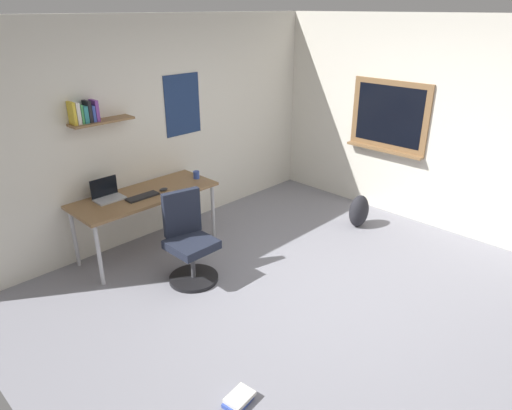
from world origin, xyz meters
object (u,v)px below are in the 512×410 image
at_px(keyboard, 142,197).
at_px(backpack, 359,211).
at_px(computer_mouse, 164,189).
at_px(coffee_mug, 196,175).
at_px(laptop, 107,194).
at_px(book_stack_on_floor, 239,399).
at_px(office_chair, 189,243).
at_px(desk, 145,199).

relative_size(keyboard, backpack, 0.86).
relative_size(computer_mouse, coffee_mug, 1.13).
xyz_separation_m(computer_mouse, backpack, (2.08, -1.33, -0.53)).
relative_size(laptop, book_stack_on_floor, 1.26).
relative_size(computer_mouse, backpack, 0.24).
relative_size(office_chair, coffee_mug, 10.33).
distance_m(office_chair, coffee_mug, 1.15).
height_order(laptop, computer_mouse, laptop).
height_order(desk, backpack, desk).
distance_m(desk, computer_mouse, 0.23).
relative_size(desk, backpack, 3.79).
xyz_separation_m(office_chair, laptop, (-0.34, 0.98, 0.37)).
distance_m(computer_mouse, coffee_mug, 0.52).
bearing_deg(backpack, book_stack_on_floor, -162.28).
height_order(backpack, book_stack_on_floor, backpack).
xyz_separation_m(office_chair, keyboard, (-0.05, 0.74, 0.33)).
relative_size(desk, book_stack_on_floor, 6.68).
bearing_deg(desk, keyboard, -134.53).
relative_size(desk, laptop, 5.28).
bearing_deg(coffee_mug, office_chair, -133.63).
relative_size(desk, coffee_mug, 17.80).
height_order(desk, keyboard, keyboard).
relative_size(laptop, computer_mouse, 2.98).
relative_size(laptop, keyboard, 0.84).
bearing_deg(backpack, keyboard, 150.67).
bearing_deg(office_chair, laptop, 109.10).
distance_m(laptop, backpack, 3.13).
distance_m(keyboard, coffee_mug, 0.80).
relative_size(laptop, backpack, 0.72).
xyz_separation_m(backpack, book_stack_on_floor, (-3.11, -0.99, -0.18)).
bearing_deg(keyboard, backpack, -29.33).
relative_size(office_chair, laptop, 3.06).
height_order(computer_mouse, backpack, computer_mouse).
height_order(office_chair, keyboard, office_chair).
height_order(coffee_mug, book_stack_on_floor, coffee_mug).
relative_size(keyboard, book_stack_on_floor, 1.51).
xyz_separation_m(laptop, backpack, (2.65, -1.57, -0.56)).
bearing_deg(laptop, computer_mouse, -22.90).
relative_size(desk, office_chair, 1.72).
xyz_separation_m(laptop, keyboard, (0.29, -0.24, -0.04)).
relative_size(office_chair, backpack, 2.20).
xyz_separation_m(desk, book_stack_on_floor, (-0.83, -2.40, -0.63)).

